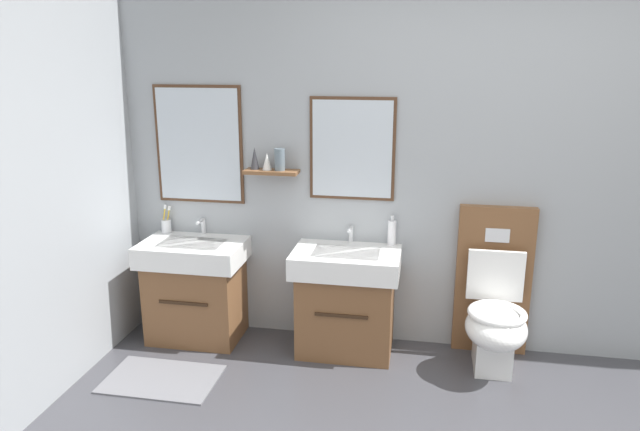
% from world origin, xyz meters
% --- Properties ---
extents(wall_back, '(5.19, 0.27, 2.63)m').
position_xyz_m(wall_back, '(-0.02, 1.72, 1.32)').
color(wall_back, '#999EA3').
rests_on(wall_back, ground).
extents(bath_mat, '(0.68, 0.44, 0.01)m').
position_xyz_m(bath_mat, '(-1.97, 0.86, 0.01)').
color(bath_mat, slate).
rests_on(bath_mat, ground).
extents(vanity_sink_left, '(0.69, 0.49, 0.70)m').
position_xyz_m(vanity_sink_left, '(-1.97, 1.46, 0.37)').
color(vanity_sink_left, brown).
rests_on(vanity_sink_left, ground).
extents(tap_on_left_sink, '(0.03, 0.13, 0.11)m').
position_xyz_m(tap_on_left_sink, '(-1.97, 1.63, 0.78)').
color(tap_on_left_sink, silver).
rests_on(tap_on_left_sink, vanity_sink_left).
extents(vanity_sink_right, '(0.69, 0.49, 0.70)m').
position_xyz_m(vanity_sink_right, '(-0.92, 1.46, 0.37)').
color(vanity_sink_right, brown).
rests_on(vanity_sink_right, ground).
extents(tap_on_right_sink, '(0.03, 0.13, 0.11)m').
position_xyz_m(tap_on_right_sink, '(-0.92, 1.63, 0.78)').
color(tap_on_right_sink, silver).
rests_on(tap_on_right_sink, vanity_sink_right).
extents(toilet, '(0.48, 0.62, 1.00)m').
position_xyz_m(toilet, '(0.03, 1.46, 0.38)').
color(toilet, brown).
rests_on(toilet, ground).
extents(toothbrush_cup, '(0.07, 0.07, 0.20)m').
position_xyz_m(toothbrush_cup, '(-2.24, 1.62, 0.76)').
color(toothbrush_cup, silver).
rests_on(toothbrush_cup, vanity_sink_left).
extents(soap_dispenser, '(0.06, 0.06, 0.20)m').
position_xyz_m(soap_dispenser, '(-0.64, 1.63, 0.79)').
color(soap_dispenser, white).
rests_on(soap_dispenser, vanity_sink_right).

